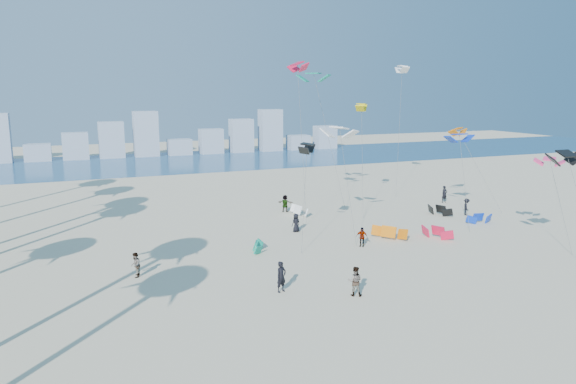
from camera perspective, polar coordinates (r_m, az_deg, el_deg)
name	(u,v)px	position (r m, az deg, el deg)	size (l,w,h in m)	color
ground	(355,341)	(27.85, 7.06, -15.34)	(220.00, 220.00, 0.00)	beige
ocean	(147,163)	(95.33, -14.63, 2.97)	(220.00, 220.00, 0.00)	navy
kitesurfer_near	(281,277)	(33.46, -0.71, -8.91)	(0.70, 0.46, 1.93)	black
kitesurfer_mid	(355,281)	(33.14, 7.06, -9.29)	(0.88, 0.69, 1.82)	gray
kitesurfers_far	(338,216)	(49.96, 5.31, -2.50)	(35.24, 15.63, 1.85)	black
grounded_kites	(390,224)	(49.26, 10.69, -3.30)	(24.56, 15.24, 1.01)	#0B8A6D
flying_kites	(388,106)	(51.91, 10.43, 8.87)	(24.13, 35.22, 15.59)	black
distant_skyline	(132,140)	(104.73, -16.11, 5.26)	(85.00, 3.00, 8.40)	#9EADBF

